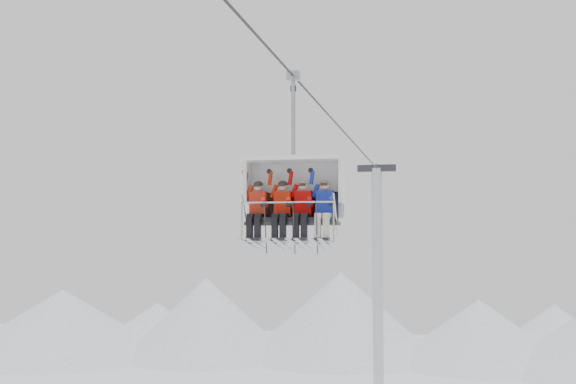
% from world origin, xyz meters
% --- Properties ---
extents(ridgeline, '(72.00, 21.00, 7.00)m').
position_xyz_m(ridgeline, '(-1.58, 42.05, 2.84)').
color(ridgeline, white).
rests_on(ridgeline, ground).
extents(lift_tower_right, '(2.00, 1.80, 13.48)m').
position_xyz_m(lift_tower_right, '(0.00, 22.00, 5.78)').
color(lift_tower_right, silver).
rests_on(lift_tower_right, ground).
extents(haul_cable, '(0.06, 50.00, 0.06)m').
position_xyz_m(haul_cable, '(0.00, 0.00, 13.30)').
color(haul_cable, '#2E2F34').
rests_on(haul_cable, lift_tower_left).
extents(chairlift_carrier, '(2.27, 1.17, 3.98)m').
position_xyz_m(chairlift_carrier, '(0.00, 0.70, 10.65)').
color(chairlift_carrier, black).
rests_on(chairlift_carrier, haul_cable).
extents(skier_far_left, '(0.39, 1.69, 1.56)m').
position_xyz_m(skier_far_left, '(-0.81, 0.39, 10.19)').
color(skier_far_left, red).
rests_on(skier_far_left, chairlift_carrier).
extents(skier_center_left, '(0.39, 1.69, 1.56)m').
position_xyz_m(skier_center_left, '(-0.23, 0.39, 10.19)').
color(skier_center_left, red).
rests_on(skier_center_left, chairlift_carrier).
extents(skier_center_right, '(0.39, 1.69, 1.56)m').
position_xyz_m(skier_center_right, '(0.25, 0.39, 10.19)').
color(skier_center_right, '#B20503').
rests_on(skier_center_right, chairlift_carrier).
extents(skier_far_right, '(0.39, 1.69, 1.56)m').
position_xyz_m(skier_far_right, '(0.75, 0.39, 10.19)').
color(skier_far_right, '#1529AC').
rests_on(skier_far_right, chairlift_carrier).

